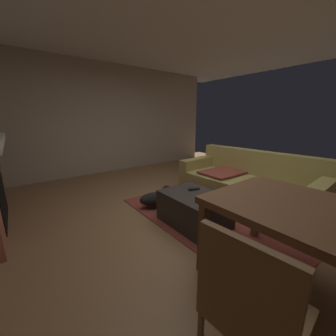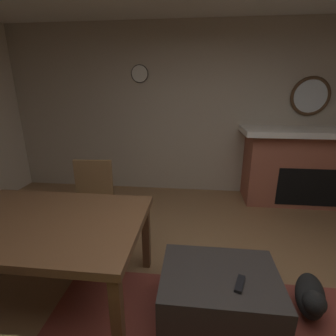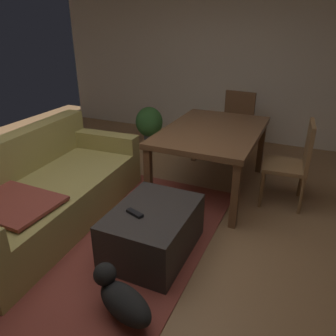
% 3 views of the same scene
% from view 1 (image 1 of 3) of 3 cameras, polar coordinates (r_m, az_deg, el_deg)
% --- Properties ---
extents(floor, '(8.11, 8.11, 0.00)m').
position_cam_1_polar(floor, '(3.02, 10.13, -13.71)').
color(floor, olive).
extents(wall_left, '(0.12, 6.19, 2.69)m').
position_cam_1_polar(wall_left, '(5.53, -16.54, 13.03)').
color(wall_left, '#B7A893').
rests_on(wall_left, ground).
extents(area_rug, '(2.60, 2.00, 0.01)m').
position_cam_1_polar(area_rug, '(3.24, 14.88, -11.80)').
color(area_rug, brown).
rests_on(area_rug, ground).
extents(couch, '(2.25, 1.09, 0.84)m').
position_cam_1_polar(couch, '(3.64, 21.60, -4.51)').
color(couch, '#9E8E4C').
rests_on(couch, ground).
extents(ottoman_coffee_table, '(0.86, 0.63, 0.43)m').
position_cam_1_polar(ottoman_coffee_table, '(2.75, 7.43, -11.51)').
color(ottoman_coffee_table, '#2D2826').
rests_on(ottoman_coffee_table, ground).
extents(tv_remote, '(0.10, 0.17, 0.02)m').
position_cam_1_polar(tv_remote, '(2.81, 7.28, -5.96)').
color(tv_remote, black).
rests_on(tv_remote, ottoman_coffee_table).
extents(dining_table, '(1.54, 1.04, 0.74)m').
position_cam_1_polar(dining_table, '(1.88, 37.20, -11.91)').
color(dining_table, brown).
rests_on(dining_table, ground).
extents(dining_chair_south, '(0.47, 0.47, 0.93)m').
position_cam_1_polar(dining_chair_south, '(1.23, 22.21, -32.61)').
color(dining_chair_south, brown).
rests_on(dining_chair_south, ground).
extents(small_dog, '(0.35, 0.53, 0.30)m').
position_cam_1_polar(small_dog, '(3.20, -3.35, -8.35)').
color(small_dog, black).
rests_on(small_dog, ground).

